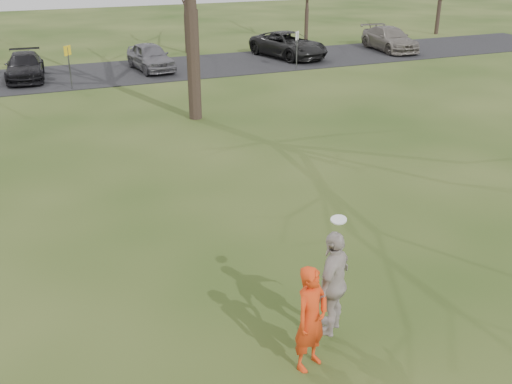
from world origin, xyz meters
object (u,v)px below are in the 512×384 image
car_6 (289,45)px  catching_play (334,282)px  car_7 (390,39)px  car_3 (25,66)px  player_defender (311,319)px  car_4 (150,57)px

car_6 → catching_play: bearing=-127.6°
car_7 → catching_play: bearing=-121.7°
car_3 → car_7: bearing=4.1°
player_defender → car_4: 25.00m
catching_play → car_7: bearing=53.3°
car_3 → catching_play: bearing=-76.8°
player_defender → car_6: 27.93m
player_defender → car_7: size_ratio=0.37×
car_6 → car_7: size_ratio=1.08×
car_7 → catching_play: (-18.25, -24.51, 0.43)m
car_6 → car_4: bearing=170.0°
car_7 → catching_play: size_ratio=2.34×
car_3 → car_4: bearing=2.4°
car_3 → car_4: 6.45m
player_defender → car_4: bearing=59.7°
car_3 → car_7: car_7 is taller
car_7 → car_3: bearing=-175.1°
car_7 → catching_play: catching_play is taller
car_4 → car_6: bearing=-2.3°
car_4 → car_6: 8.64m
car_3 → player_defender: bearing=-78.4°
player_defender → car_6: player_defender is taller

